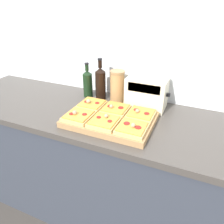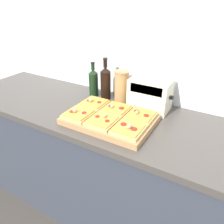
{
  "view_description": "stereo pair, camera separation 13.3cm",
  "coord_description": "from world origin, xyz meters",
  "px_view_note": "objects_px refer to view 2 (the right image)",
  "views": [
    {
      "loc": [
        0.41,
        -0.82,
        1.62
      ],
      "look_at": [
        -0.06,
        0.26,
        0.99
      ],
      "focal_mm": 35.0,
      "sensor_mm": 36.0,
      "label": 1
    },
    {
      "loc": [
        0.53,
        -0.76,
        1.62
      ],
      "look_at": [
        -0.06,
        0.26,
        0.99
      ],
      "focal_mm": 35.0,
      "sensor_mm": 36.0,
      "label": 2
    }
  ],
  "objects_px": {
    "wine_bottle": "(106,83)",
    "toaster_oven": "(150,95)",
    "olive_oil_bottle": "(94,82)",
    "grain_jar_tall": "(121,87)",
    "cutting_board": "(110,120)"
  },
  "relations": [
    {
      "from": "wine_bottle",
      "to": "toaster_oven",
      "type": "distance_m",
      "value": 0.35
    },
    {
      "from": "olive_oil_bottle",
      "to": "grain_jar_tall",
      "type": "xyz_separation_m",
      "value": [
        0.24,
        0.0,
        0.01
      ]
    },
    {
      "from": "olive_oil_bottle",
      "to": "toaster_oven",
      "type": "relative_size",
      "value": 0.91
    },
    {
      "from": "cutting_board",
      "to": "toaster_oven",
      "type": "bearing_deg",
      "value": 63.43
    },
    {
      "from": "cutting_board",
      "to": "wine_bottle",
      "type": "height_order",
      "value": "wine_bottle"
    },
    {
      "from": "toaster_oven",
      "to": "wine_bottle",
      "type": "bearing_deg",
      "value": 179.86
    },
    {
      "from": "olive_oil_bottle",
      "to": "grain_jar_tall",
      "type": "height_order",
      "value": "olive_oil_bottle"
    },
    {
      "from": "olive_oil_bottle",
      "to": "grain_jar_tall",
      "type": "bearing_deg",
      "value": 0.0
    },
    {
      "from": "toaster_oven",
      "to": "cutting_board",
      "type": "bearing_deg",
      "value": -116.57
    },
    {
      "from": "grain_jar_tall",
      "to": "cutting_board",
      "type": "bearing_deg",
      "value": -76.08
    },
    {
      "from": "cutting_board",
      "to": "olive_oil_bottle",
      "type": "bearing_deg",
      "value": 137.06
    },
    {
      "from": "wine_bottle",
      "to": "grain_jar_tall",
      "type": "bearing_deg",
      "value": 0.0
    },
    {
      "from": "olive_oil_bottle",
      "to": "wine_bottle",
      "type": "xyz_separation_m",
      "value": [
        0.11,
        0.0,
        0.02
      ]
    },
    {
      "from": "wine_bottle",
      "to": "toaster_oven",
      "type": "bearing_deg",
      "value": -0.14
    },
    {
      "from": "olive_oil_bottle",
      "to": "toaster_oven",
      "type": "distance_m",
      "value": 0.45
    }
  ]
}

